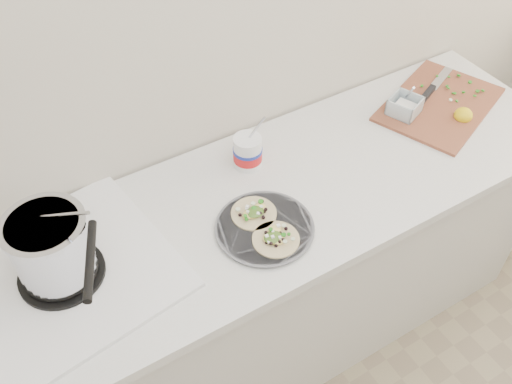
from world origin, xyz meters
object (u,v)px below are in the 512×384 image
stove (56,257)px  tub (248,149)px  taco_plate (265,226)px  cutboard (436,102)px

stove → tub: (0.68, 0.13, -0.03)m
taco_plate → cutboard: size_ratio=0.53×
tub → stove: bearing=-169.1°
taco_plate → cutboard: 0.89m
cutboard → taco_plate: bearing=170.3°
stove → cutboard: 1.45m
taco_plate → cutboard: bearing=12.2°
cutboard → tub: bearing=151.8°
taco_plate → tub: bearing=68.9°
tub → cutboard: size_ratio=0.38×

